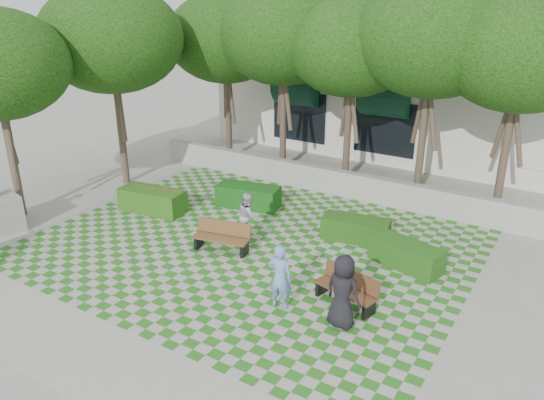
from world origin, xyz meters
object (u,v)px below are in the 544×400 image
Objects in this scene: bench_west at (159,202)px; hedge_east at (406,255)px; hedge_midleft at (248,196)px; hedge_west at (153,200)px; person_dark at (343,292)px; hedge_midright at (356,229)px; bench_east at (347,289)px; person_white at (248,216)px; bench_mid at (222,237)px; person_blue at (280,277)px.

hedge_east is at bearing -5.95° from bench_west.
hedge_west is at bearing -140.27° from hedge_midleft.
hedge_midright is at bearing -61.56° from person_dark.
hedge_midleft is at bearing 159.15° from bench_east.
hedge_east is at bearing 90.73° from bench_east.
hedge_midleft is 2.51m from person_white.
person_white is (0.19, 1.03, 0.32)m from bench_mid.
hedge_midleft is 0.96× the size of hedge_west.
bench_east is at bearing -24.32° from bench_west.
person_dark is 1.19× the size of person_white.
hedge_midright is 4.16m from hedge_midleft.
person_blue is 0.93× the size of person_dark.
bench_east is 7.98m from hedge_west.
bench_mid is (-4.13, 0.63, 0.01)m from bench_east.
hedge_midleft is (-4.14, 0.45, 0.03)m from hedge_midright.
person_dark reaches higher than person_white.
bench_west is at bearing 50.78° from person_white.
person_blue is at bearing 12.12° from person_dark.
hedge_midright is (-1.79, 0.78, 0.00)m from hedge_east.
person_dark is at bearing -160.29° from person_white.
person_blue is 3.75m from person_white.
person_white is (-2.73, -1.60, 0.38)m from hedge_midright.
bench_west is 8.17m from person_dark.
person_dark reaches higher than bench_west.
bench_mid is 3.81m from hedge_west.
bench_west is 6.77m from person_blue.
hedge_east is 1.96m from hedge_midright.
bench_east is at bearing -12.15° from hedge_west.
bench_west is at bearing -165.67° from hedge_midright.
bench_west is 1.01× the size of person_blue.
hedge_midright is at bearing 124.27° from bench_east.
bench_west is at bearing -9.30° from person_dark.
bench_west is 3.56m from person_white.
person_dark reaches higher than bench_east.
bench_west reaches higher than hedge_midleft.
bench_mid is at bearing -68.48° from hedge_midleft.
bench_east is 7.67m from bench_west.
bench_west is at bearing -136.22° from hedge_midleft.
bench_east is 1.01m from person_dark.
bench_west reaches higher than hedge_east.
person_white is at bearing -149.69° from hedge_midright.
hedge_midright is at bearing 13.55° from hedge_west.
hedge_west reaches higher than hedge_east.
person_white is at bearing -0.15° from hedge_west.
hedge_east is 6.06m from hedge_midleft.
person_blue reaches higher than hedge_midright.
bench_east is at bearing -152.26° from person_white.
hedge_west is 7.06m from person_blue.
person_white is (-3.94, 1.67, 0.33)m from bench_east.
hedge_midleft is 1.32× the size of person_blue.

